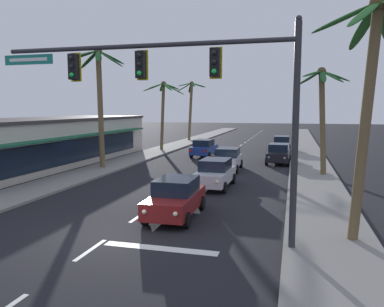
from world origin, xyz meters
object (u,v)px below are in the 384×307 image
Objects in this scene: sedan_third_in_queue at (215,173)px; palm_left_farthest at (191,100)px; palm_left_second at (99,87)px; sedan_lead_at_stop_bar at (176,197)px; sedan_parked_mid_kerb at (279,153)px; traffic_signal_mast at (190,85)px; sedan_parked_nearest_kerb at (282,144)px; palm_right_nearest at (371,74)px; palm_right_second at (322,100)px; palm_left_third at (163,100)px; sedan_fifth_in_queue at (228,159)px; sedan_oncoming_far at (204,148)px; storefront_strip_left at (40,142)px.

palm_left_farthest is at bearing 107.59° from sedan_third_in_queue.
sedan_lead_at_stop_bar is at bearing -49.30° from palm_left_second.
palm_left_farthest reaches higher than sedan_parked_mid_kerb.
traffic_signal_mast is 30.38m from sedan_parked_nearest_kerb.
palm_right_nearest reaches higher than palm_right_second.
palm_left_second reaches higher than palm_left_third.
palm_left_third is (-9.12, 11.41, 4.71)m from sedan_fifth_in_queue.
sedan_parked_nearest_kerb is at bearing 97.30° from palm_right_nearest.
sedan_oncoming_far is 13.93m from palm_right_second.
sedan_lead_at_stop_bar is 1.00× the size of sedan_third_in_queue.
sedan_oncoming_far is 18.93m from palm_left_farthest.
sedan_parked_mid_kerb is 0.59× the size of palm_left_third.
storefront_strip_left is at bearing -141.38° from sedan_oncoming_far.
sedan_oncoming_far is 0.54× the size of palm_right_nearest.
palm_right_second reaches higher than sedan_parked_mid_kerb.
sedan_parked_nearest_kerb is at bearing 81.06° from sedan_third_in_queue.
sedan_oncoming_far is at bearing 101.95° from traffic_signal_mast.
traffic_signal_mast reaches higher than palm_right_second.
sedan_fifth_in_queue and sedan_oncoming_far have the same top height.
sedan_third_in_queue is at bearing -62.23° from palm_left_third.
sedan_parked_nearest_kerb is at bearing 40.02° from storefront_strip_left.
sedan_third_in_queue is 1.00× the size of sedan_parked_mid_kerb.
palm_left_third is at bearing 144.41° from sedan_oncoming_far.
traffic_signal_mast is at bearing -69.07° from palm_left_third.
sedan_fifth_in_queue is 1.00× the size of sedan_parked_nearest_kerb.
sedan_fifth_in_queue and sedan_parked_mid_kerb have the same top height.
sedan_oncoming_far is (-3.60, 7.46, 0.00)m from sedan_fifth_in_queue.
sedan_parked_mid_kerb is (7.22, -2.87, 0.00)m from sedan_oncoming_far.
sedan_parked_mid_kerb is at bearing -21.69° from sedan_oncoming_far.
palm_right_second is (10.21, -8.38, 4.41)m from sedan_oncoming_far.
traffic_signal_mast is at bearing -94.21° from sedan_parked_nearest_kerb.
sedan_parked_nearest_kerb is at bearing 82.38° from sedan_lead_at_stop_bar.
sedan_third_in_queue is at bearing -24.60° from palm_left_second.
sedan_third_in_queue is at bearing 86.54° from sedan_lead_at_stop_bar.
sedan_fifth_in_queue is at bearing 89.75° from sedan_lead_at_stop_bar.
storefront_strip_left is at bearing -114.67° from palm_left_third.
palm_right_nearest is at bearing -11.74° from sedan_lead_at_stop_bar.
traffic_signal_mast is 1.31× the size of palm_right_nearest.
sedan_oncoming_far is at bearing 105.71° from sedan_third_in_queue.
sedan_lead_at_stop_bar is 0.53× the size of palm_left_farthest.
palm_left_second is at bearing 155.40° from sedan_third_in_queue.
palm_left_third is (-10.48, 27.40, 0.07)m from traffic_signal_mast.
sedan_oncoming_far is 0.49× the size of palm_left_second.
palm_left_farthest is at bearing 111.18° from sedan_fifth_in_queue.
palm_left_third reaches higher than traffic_signal_mast.
palm_right_nearest is at bearing -63.88° from sedan_oncoming_far.
palm_left_farthest is at bearing 123.24° from sedan_parked_mid_kerb.
sedan_parked_mid_kerb is 7.67m from palm_right_second.
palm_left_farthest is at bearing 109.10° from sedan_oncoming_far.
sedan_third_in_queue is 20.77m from sedan_parked_nearest_kerb.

